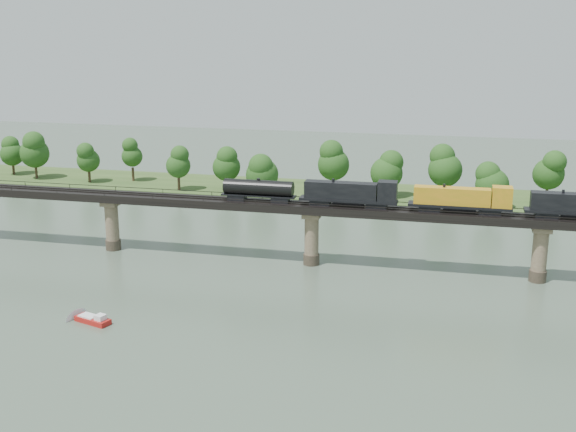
# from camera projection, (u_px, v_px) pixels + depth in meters

# --- Properties ---
(ground) EXTENTS (400.00, 400.00, 0.00)m
(ground) POSITION_uv_depth(u_px,v_px,m) (271.00, 328.00, 105.76)
(ground) COLOR #3B4B3D
(ground) RESTS_ON ground
(far_bank) EXTENTS (300.00, 24.00, 1.60)m
(far_bank) POSITION_uv_depth(u_px,v_px,m) (354.00, 195.00, 185.53)
(far_bank) COLOR #2F491D
(far_bank) RESTS_ON ground
(bridge) EXTENTS (236.00, 30.00, 11.50)m
(bridge) POSITION_uv_depth(u_px,v_px,m) (312.00, 236.00, 132.59)
(bridge) COLOR #473A2D
(bridge) RESTS_ON ground
(bridge_superstructure) EXTENTS (220.00, 4.90, 0.75)m
(bridge_superstructure) POSITION_uv_depth(u_px,v_px,m) (312.00, 203.00, 130.97)
(bridge_superstructure) COLOR black
(bridge_superstructure) RESTS_ON bridge
(far_treeline) EXTENTS (289.06, 17.54, 13.60)m
(far_treeline) POSITION_uv_depth(u_px,v_px,m) (320.00, 166.00, 181.08)
(far_treeline) COLOR #382619
(far_treeline) RESTS_ON far_bank
(freight_train) EXTENTS (71.42, 2.78, 4.92)m
(freight_train) POSITION_uv_depth(u_px,v_px,m) (423.00, 197.00, 126.05)
(freight_train) COLOR black
(freight_train) RESTS_ON bridge
(motorboat) EXTENTS (6.05, 3.69, 1.60)m
(motorboat) POSITION_uv_depth(u_px,v_px,m) (93.00, 319.00, 107.47)
(motorboat) COLOR #AB1813
(motorboat) RESTS_ON ground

